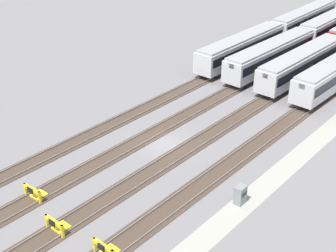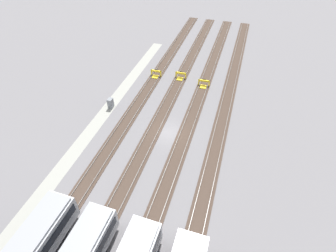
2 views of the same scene
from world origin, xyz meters
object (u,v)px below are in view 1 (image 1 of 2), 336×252
Objects in this scene: subway_car_front_row_right_inner at (332,24)px; bumper_stop_near_inner_track at (57,225)px; subway_car_back_row_rightmost at (304,19)px; bumper_stop_middle_track at (35,193)px; subway_car_back_row_centre at (303,63)px; subway_car_front_row_leftmost at (271,55)px; subway_car_front_row_rightmost at (242,48)px; bumper_stop_nearest_track at (106,249)px; electrical_cabinet at (240,195)px.

subway_car_front_row_right_inner reaches higher than bumper_stop_near_inner_track.
subway_car_back_row_rightmost is (-0.26, 4.58, 0.00)m from subway_car_front_row_right_inner.
subway_car_back_row_centre is at bearing -6.99° from bumper_stop_middle_track.
subway_car_front_row_leftmost and subway_car_back_row_centre have the same top height.
subway_car_front_row_rightmost reaches higher than bumper_stop_nearest_track.
subway_car_front_row_rightmost is at bearing 13.30° from bumper_stop_near_inner_track.
bumper_stop_near_inner_track is (-0.64, 4.53, 0.00)m from bumper_stop_nearest_track.
bumper_stop_nearest_track is 1.00× the size of bumper_stop_near_inner_track.
bumper_stop_near_inner_track is at bearing -170.97° from subway_car_back_row_rightmost.
subway_car_front_row_leftmost is at bearing 6.74° from bumper_stop_near_inner_track.
subway_car_front_row_leftmost is 38.71m from bumper_stop_nearest_track.
bumper_stop_nearest_track is 9.09m from bumper_stop_middle_track.
subway_car_back_row_centre is at bearing 17.16° from electrical_cabinet.
electrical_cabinet is at bearing -51.52° from bumper_stop_middle_track.
subway_car_back_row_centre is 37.28m from bumper_stop_middle_track.
bumper_stop_middle_track is (1.27, 4.54, 0.00)m from bumper_stop_near_inner_track.
bumper_stop_near_inner_track is 14.13m from electrical_cabinet.
subway_car_front_row_right_inner is (18.94, -0.05, 0.00)m from subway_car_front_row_leftmost.
subway_car_back_row_centre is 9.02× the size of bumper_stop_nearest_track.
subway_car_back_row_centre is 8.99× the size of bumper_stop_middle_track.
electrical_cabinet is at bearing -154.49° from subway_car_front_row_leftmost.
bumper_stop_nearest_track and bumper_stop_middle_track have the same top height.
subway_car_front_row_right_inner reaches higher than bumper_stop_middle_track.
electrical_cabinet is at bearing -147.13° from subway_car_front_row_rightmost.
subway_car_back_row_rightmost is 55.86m from bumper_stop_middle_track.
subway_car_front_row_right_inner is at bearing 15.57° from electrical_cabinet.
subway_car_front_row_leftmost reaches higher than bumper_stop_near_inner_track.
subway_car_front_row_right_inner is 8.99× the size of bumper_stop_near_inner_track.
bumper_stop_middle_track is (-55.92, 0.07, -1.53)m from subway_car_front_row_right_inner.
subway_car_front_row_rightmost is 40.01m from bumper_stop_nearest_track.
bumper_stop_near_inner_track is 1.25× the size of electrical_cabinet.
subway_car_front_row_rightmost and subway_car_back_row_rightmost have the same top height.
subway_car_front_row_right_inner is at bearing 13.27° from subway_car_back_row_centre.
subway_car_front_row_right_inner is 57.28m from bumper_stop_nearest_track.
subway_car_back_row_rightmost is (18.68, 4.53, 0.00)m from subway_car_front_row_leftmost.
subway_car_front_row_rightmost is 9.00× the size of bumper_stop_near_inner_track.
subway_car_back_row_rightmost is at bearing 25.84° from subway_car_back_row_centre.
subway_car_front_row_right_inner reaches higher than bumper_stop_nearest_track.
bumper_stop_middle_track is at bearing 74.32° from bumper_stop_near_inner_track.
subway_car_back_row_centre is (0.00, -9.04, 0.00)m from subway_car_front_row_rightmost.
bumper_stop_nearest_track is (-56.28, -13.58, -1.53)m from subway_car_back_row_rightmost.
bumper_stop_nearest_track is 4.58m from bumper_stop_near_inner_track.
subway_car_front_row_right_inner is 55.94m from bumper_stop_middle_track.
subway_car_front_row_leftmost is 19.22m from subway_car_back_row_rightmost.
electrical_cabinet reaches higher than bumper_stop_nearest_track.
subway_car_front_row_leftmost is at bearing -166.37° from subway_car_back_row_rightmost.
subway_car_back_row_rightmost is at bearing 20.85° from electrical_cabinet.
subway_car_back_row_centre reaches higher than bumper_stop_nearest_track.
subway_car_back_row_centre is at bearing 6.88° from bumper_stop_nearest_track.
subway_car_front_row_right_inner is 8.96× the size of bumper_stop_middle_track.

